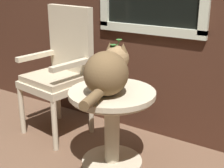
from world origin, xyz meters
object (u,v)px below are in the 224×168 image
wicker_side_table (112,114)px  cat (108,71)px  wicker_chair (61,67)px  pewter_vase_with_ivy (112,71)px

wicker_side_table → cat: (-0.00, -0.05, 0.32)m
cat → wicker_chair: bearing=157.3°
wicker_side_table → cat: bearing=-90.9°
wicker_chair → cat: bearing=-22.7°
wicker_chair → pewter_vase_with_ivy: (0.57, -0.10, 0.09)m
wicker_chair → wicker_side_table: bearing=-18.9°
pewter_vase_with_ivy → wicker_side_table: bearing=-56.7°
wicker_chair → cat: wicker_chair is taller
wicker_side_table → wicker_chair: size_ratio=0.56×
wicker_chair → cat: size_ratio=1.68×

